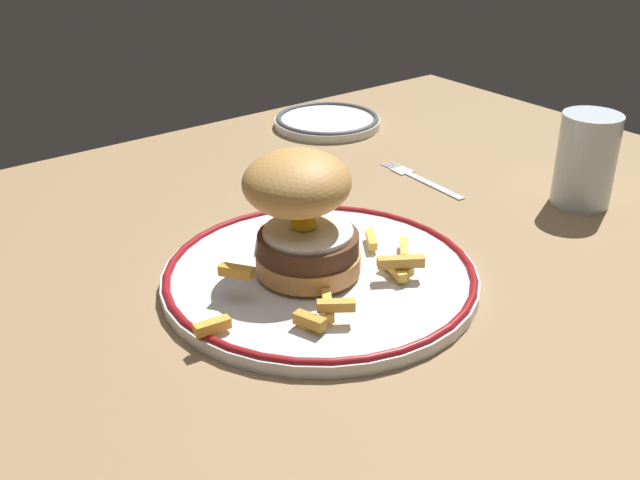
{
  "coord_description": "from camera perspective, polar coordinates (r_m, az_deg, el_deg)",
  "views": [
    {
      "loc": [
        -36.9,
        -51.55,
        36.43
      ],
      "look_at": [
        1.04,
        -2.12,
        4.6
      ],
      "focal_mm": 42.44,
      "sensor_mm": 36.0,
      "label": 1
    }
  ],
  "objects": [
    {
      "name": "water_glass",
      "position": [
        0.92,
        19.35,
        5.26
      ],
      "size": [
        6.73,
        6.73,
        10.75
      ],
      "color": "silver",
      "rests_on": "ground_plane"
    },
    {
      "name": "fork",
      "position": [
        0.96,
        7.51,
        4.65
      ],
      "size": [
        2.33,
        14.45,
        0.36
      ],
      "color": "silver",
      "rests_on": "ground_plane"
    },
    {
      "name": "fries_pile",
      "position": [
        0.69,
        0.76,
        -2.4
      ],
      "size": [
        25.08,
        18.72,
        2.84
      ],
      "color": "gold",
      "rests_on": "dinner_plate"
    },
    {
      "name": "ground_plane",
      "position": [
        0.74,
        -1.64,
        -4.18
      ],
      "size": [
        128.08,
        92.28,
        4.0
      ],
      "primitive_type": "cube",
      "color": "#91734E"
    },
    {
      "name": "burger",
      "position": [
        0.69,
        -1.64,
        2.22
      ],
      "size": [
        14.43,
        14.47,
        11.42
      ],
      "color": "tan",
      "rests_on": "dinner_plate"
    },
    {
      "name": "dinner_plate",
      "position": [
        0.72,
        -0.0,
        -2.68
      ],
      "size": [
        29.99,
        29.99,
        1.6
      ],
      "color": "silver",
      "rests_on": "ground_plane"
    },
    {
      "name": "side_plate",
      "position": [
        1.15,
        0.56,
        8.96
      ],
      "size": [
        15.88,
        15.88,
        1.6
      ],
      "color": "silver",
      "rests_on": "ground_plane"
    }
  ]
}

